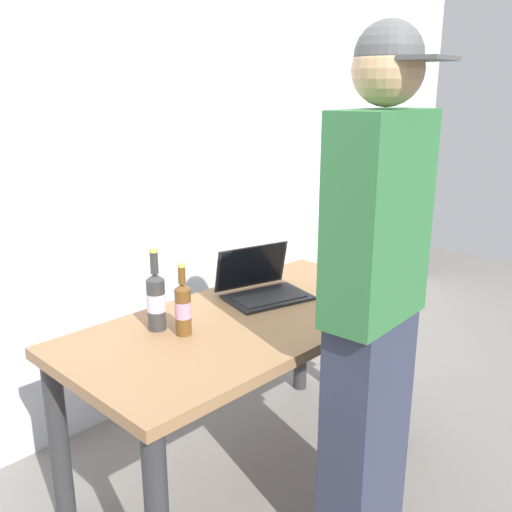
{
  "coord_description": "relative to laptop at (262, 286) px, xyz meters",
  "views": [
    {
      "loc": [
        -1.53,
        -1.53,
        1.63
      ],
      "look_at": [
        0.04,
        0.0,
        0.99
      ],
      "focal_mm": 39.94,
      "sensor_mm": 36.0,
      "label": 1
    }
  ],
  "objects": [
    {
      "name": "beer_bottle_brown",
      "position": [
        -0.55,
        0.03,
        0.08
      ],
      "size": [
        0.07,
        0.07,
        0.32
      ],
      "color": "#333333",
      "rests_on": "desk"
    },
    {
      "name": "desk",
      "position": [
        -0.21,
        -0.13,
        -0.15
      ],
      "size": [
        1.55,
        0.74,
        0.74
      ],
      "color": "olive",
      "rests_on": "ground"
    },
    {
      "name": "person_figure",
      "position": [
        -0.22,
        -0.72,
        0.18
      ],
      "size": [
        0.41,
        0.3,
        1.82
      ],
      "color": "#2D3347",
      "rests_on": "ground"
    },
    {
      "name": "beer_bottle_green",
      "position": [
        -0.51,
        -0.08,
        0.06
      ],
      "size": [
        0.06,
        0.06,
        0.28
      ],
      "color": "brown",
      "rests_on": "desk"
    },
    {
      "name": "back_wall",
      "position": [
        -0.21,
        0.72,
        0.52
      ],
      "size": [
        6.0,
        0.1,
        2.6
      ],
      "primitive_type": "cube",
      "color": "silver",
      "rests_on": "ground"
    },
    {
      "name": "laptop",
      "position": [
        0.0,
        0.0,
        0.0
      ],
      "size": [
        0.42,
        0.37,
        0.21
      ],
      "color": "black",
      "rests_on": "desk"
    },
    {
      "name": "ground_plane",
      "position": [
        -0.21,
        -0.13,
        -0.78
      ],
      "size": [
        8.0,
        8.0,
        0.0
      ],
      "primitive_type": "plane",
      "color": "slate",
      "rests_on": "ground"
    }
  ]
}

